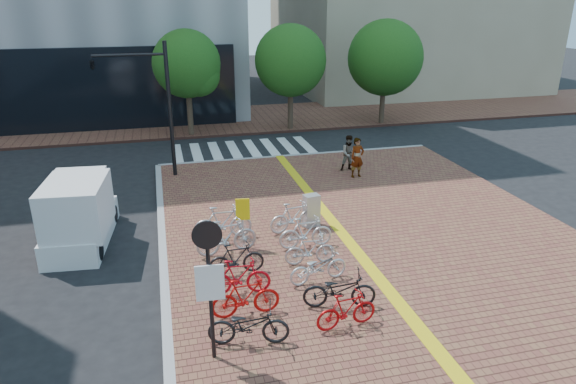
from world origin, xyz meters
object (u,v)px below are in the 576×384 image
object	(u,v)px
bike_9	(310,250)
pedestrian_b	(349,153)
bike_4	(227,237)
bike_10	(306,232)
pedestrian_a	(357,158)
traffic_light_pole	(135,86)
bike_1	(246,297)
bike_6	(346,310)
bike_7	(339,290)
utility_box	(311,210)
bike_8	(318,267)
bike_3	(236,259)
bike_2	(239,277)
notice_sign	(209,275)
bike_5	(223,222)
yellow_sign	(243,214)
box_truck	(79,212)
bike_0	(249,325)
bike_11	(294,217)

from	to	relation	value
bike_9	pedestrian_b	xyz separation A→B (m)	(4.29, 8.10, 0.36)
bike_4	bike_10	world-z (taller)	bike_4
pedestrian_a	traffic_light_pole	bearing A→B (deg)	157.49
bike_1	bike_6	distance (m)	2.54
bike_7	bike_6	bearing A→B (deg)	-176.47
utility_box	bike_8	bearing A→B (deg)	-103.73
bike_3	bike_7	size ratio (longest dim) A/B	0.87
bike_2	traffic_light_pole	size ratio (longest dim) A/B	0.29
bike_4	notice_sign	bearing A→B (deg)	160.03
bike_4	bike_5	distance (m)	1.10
yellow_sign	bike_10	bearing A→B (deg)	-17.13
bike_4	bike_7	distance (m)	4.39
utility_box	box_truck	bearing A→B (deg)	173.22
yellow_sign	traffic_light_pole	size ratio (longest dim) A/B	0.28
bike_1	bike_7	xyz separation A→B (m)	(2.42, -0.21, -0.03)
bike_4	bike_10	bearing A→B (deg)	-103.42
bike_0	pedestrian_a	bearing A→B (deg)	-20.94
bike_4	bike_8	world-z (taller)	bike_4
bike_6	pedestrian_a	bearing A→B (deg)	-28.80
utility_box	bike_5	bearing A→B (deg)	-175.06
bike_11	pedestrian_b	bearing A→B (deg)	-47.70
bike_5	traffic_light_pole	size ratio (longest dim) A/B	0.33
pedestrian_a	traffic_light_pole	size ratio (longest dim) A/B	0.30
bike_5	box_truck	distance (m)	4.76
bike_3	bike_2	bearing A→B (deg)	172.50
bike_2	pedestrian_a	distance (m)	10.64
box_truck	pedestrian_a	bearing A→B (deg)	17.79
bike_5	bike_11	bearing A→B (deg)	-90.44
bike_8	traffic_light_pole	xyz separation A→B (m)	(-4.87, 10.49, 3.59)
yellow_sign	bike_11	bearing A→B (deg)	20.57
box_truck	utility_box	bearing A→B (deg)	-6.78
bike_1	bike_11	bearing A→B (deg)	-29.56
bike_4	utility_box	xyz separation A→B (m)	(3.17, 1.37, -0.01)
bike_11	bike_2	bearing A→B (deg)	133.28
bike_2	bike_6	world-z (taller)	bike_2
pedestrian_b	notice_sign	xyz separation A→B (m)	(-7.61, -11.73, 1.30)
bike_0	box_truck	size ratio (longest dim) A/B	0.45
bike_1	pedestrian_a	size ratio (longest dim) A/B	0.98
bike_10	notice_sign	distance (m)	6.07
bike_0	bike_10	bearing A→B (deg)	-19.15
bike_4	bike_6	xyz separation A→B (m)	(2.30, -4.54, -0.11)
traffic_light_pole	bike_5	bearing A→B (deg)	-69.68
bike_1	pedestrian_b	size ratio (longest dim) A/B	1.06
bike_11	pedestrian_a	bearing A→B (deg)	-52.72
bike_5	bike_2	bearing A→B (deg)	179.38
notice_sign	bike_10	bearing A→B (deg)	53.45
notice_sign	utility_box	bearing A→B (deg)	56.56
bike_8	box_truck	bearing A→B (deg)	46.55
bike_9	utility_box	xyz separation A→B (m)	(0.83, 2.66, 0.11)
bike_4	bike_11	size ratio (longest dim) A/B	1.09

